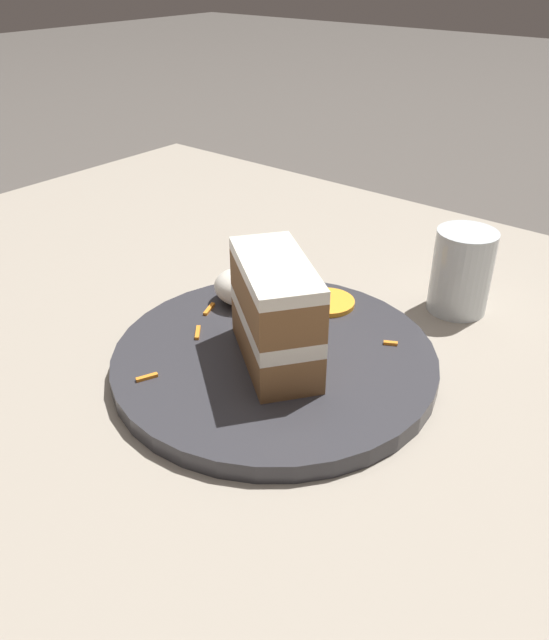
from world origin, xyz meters
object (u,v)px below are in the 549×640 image
(cream_dollop, at_px, (240,287))
(orange_garnish, at_px, (328,302))
(plate, at_px, (274,359))
(cake_slice, at_px, (275,313))
(drinking_glass, at_px, (461,277))

(cream_dollop, height_order, orange_garnish, cream_dollop)
(plate, distance_m, cream_dollop, 0.10)
(cake_slice, relative_size, cream_dollop, 2.30)
(plate, bearing_deg, cream_dollop, 149.85)
(orange_garnish, bearing_deg, cream_dollop, -144.17)
(cream_dollop, bearing_deg, plate, -30.15)
(cake_slice, relative_size, drinking_glass, 1.44)
(cake_slice, xyz_separation_m, cream_dollop, (-0.10, 0.06, -0.03))
(cake_slice, height_order, drinking_glass, cake_slice)
(orange_garnish, height_order, drinking_glass, drinking_glass)
(plate, distance_m, drinking_glass, 0.23)
(cake_slice, relative_size, orange_garnish, 2.31)
(plate, xyz_separation_m, orange_garnish, (-0.01, 0.10, 0.01))
(cream_dollop, xyz_separation_m, orange_garnish, (0.07, 0.05, -0.02))
(cream_dollop, distance_m, drinking_glass, 0.24)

